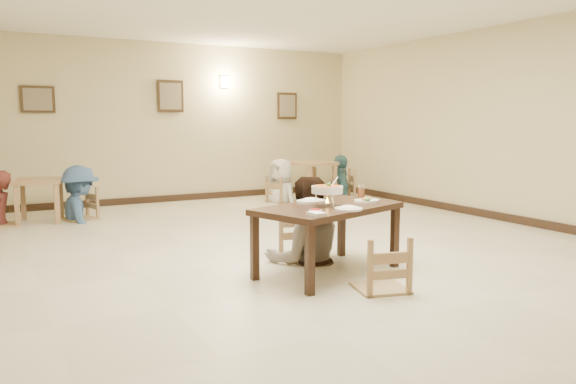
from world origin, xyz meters
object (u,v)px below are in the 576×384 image
curry_warmer (327,190)px  bg_table_left (39,188)px  chair_near (381,238)px  drink_glass (361,192)px  main_table (328,213)px  bg_diner_c (281,159)px  bg_chair_rl (281,178)px  main_diner (306,177)px  bg_diner_d (341,155)px  chair_far (303,213)px  bg_table_right (312,169)px  bg_chair_rr (341,171)px  bg_chair_lr (79,189)px  bg_diner_b (78,165)px

curry_warmer → bg_table_left: 5.11m
chair_near → drink_glass: chair_near is taller
main_table → bg_diner_c: (1.92, 4.68, 0.21)m
bg_chair_rl → main_diner: bearing=134.9°
bg_diner_c → bg_chair_rl: bearing=-11.5°
bg_chair_rl → bg_diner_c: bg_diner_c is taller
drink_glass → bg_diner_d: size_ratio=0.09×
chair_far → drink_glass: chair_far is taller
bg_table_left → bg_table_right: (4.87, 0.09, 0.08)m
chair_far → main_diner: size_ratio=0.55×
bg_table_left → bg_chair_rr: (5.51, 0.03, 0.01)m
chair_near → bg_diner_c: (1.80, 5.39, 0.35)m
main_diner → bg_chair_rr: 5.11m
bg_table_right → bg_diner_d: (0.64, -0.05, 0.25)m
bg_table_right → bg_chair_rr: bg_chair_rr is taller
main_diner → bg_table_left: main_diner is taller
bg_chair_lr → bg_chair_rl: bearing=77.8°
chair_far → bg_chair_lr: 4.23m
bg_diner_d → chair_near: bearing=166.2°
chair_far → bg_chair_rl: chair_far is taller
drink_glass → bg_table_right: bearing=65.7°
bg_table_right → bg_chair_rr: size_ratio=0.77×
bg_diner_b → bg_chair_lr: bearing=-0.0°
bg_chair_lr → bg_chair_rl: bg_chair_lr is taller
bg_chair_rr → bg_diner_b: (-4.95, -0.09, 0.31)m
bg_table_left → bg_diner_c: size_ratio=0.48×
bg_chair_lr → bg_diner_c: bearing=77.8°
chair_far → bg_table_right: chair_far is taller
bg_chair_lr → bg_diner_c: bg_diner_c is taller
bg_table_right → bg_diner_c: 0.68m
bg_chair_rl → curry_warmer: bearing=136.6°
bg_chair_rl → bg_diner_b: size_ratio=0.55×
bg_table_left → bg_diner_d: bearing=0.3°
main_diner → bg_chair_rl: 4.55m
drink_glass → bg_chair_lr: 4.82m
bg_chair_lr → bg_diner_d: bearing=75.6°
chair_far → bg_chair_rr: (3.11, 3.90, 0.03)m
main_table → bg_table_left: main_table is taller
bg_chair_lr → bg_diner_b: (0.00, 0.00, 0.38)m
bg_diner_b → bg_diner_c: 3.67m
main_diner → bg_table_right: main_diner is taller
bg_table_right → bg_chair_rl: size_ratio=0.91×
bg_table_right → bg_chair_rr: 0.65m
chair_near → main_diner: main_diner is taller
drink_glass → bg_chair_lr: size_ratio=0.16×
chair_near → bg_chair_rr: bg_chair_rr is taller
chair_near → curry_warmer: curry_warmer is taller
main_table → chair_far: size_ratio=1.61×
bg_table_left → bg_table_right: bearing=1.0°
main_diner → main_table: bearing=98.8°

